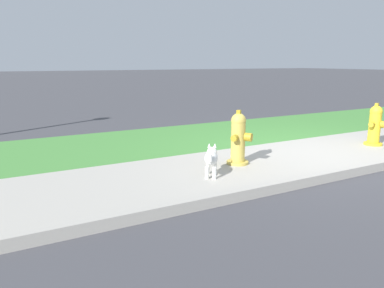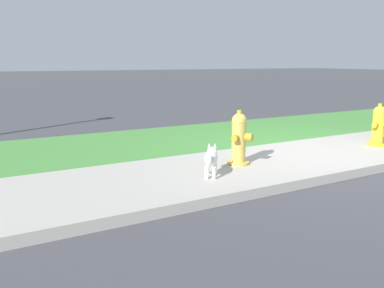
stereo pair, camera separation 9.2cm
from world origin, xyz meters
TOP-DOWN VIEW (x-y plane):
  - ground_plane at (0.00, 0.00)m, footprint 120.00×120.00m
  - sidewalk_pavement at (0.00, 0.00)m, footprint 18.00×1.95m
  - grass_verge at (0.00, 2.25)m, footprint 18.00×2.56m
  - street_curb at (0.00, -1.05)m, footprint 18.00×0.16m
  - fire_hydrant_far_end at (-1.54, 0.11)m, footprint 0.37×0.36m
  - fire_hydrant_near_corner at (1.33, -0.04)m, footprint 0.39×0.37m
  - small_white_dog at (-2.18, -0.19)m, footprint 0.35×0.43m

SIDE VIEW (x-z plane):
  - ground_plane at x=0.00m, z-range 0.00..0.00m
  - grass_verge at x=0.00m, z-range 0.00..0.01m
  - sidewalk_pavement at x=0.00m, z-range 0.00..0.01m
  - street_curb at x=0.00m, z-range 0.00..0.12m
  - small_white_dog at x=-2.18m, z-range 0.04..0.45m
  - fire_hydrant_near_corner at x=1.33m, z-range -0.01..0.74m
  - fire_hydrant_far_end at x=-1.54m, z-range -0.01..0.78m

